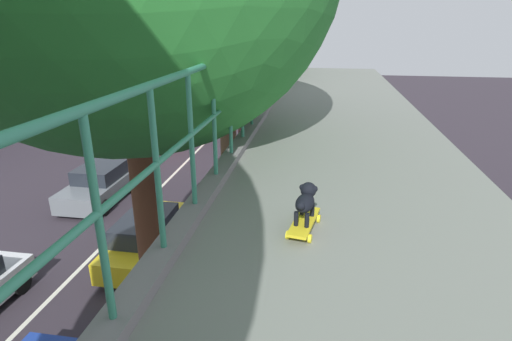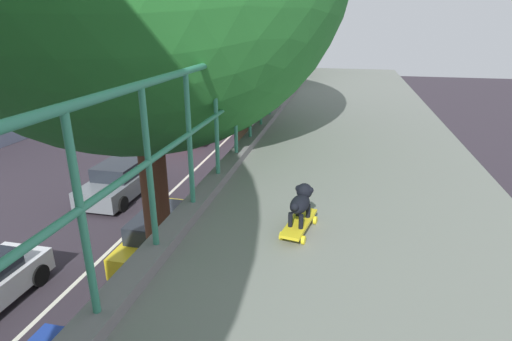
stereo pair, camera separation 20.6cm
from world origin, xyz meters
TOP-DOWN VIEW (x-y plane):
  - car_yellow_cab_fifth at (-4.38, 10.12)m, footprint 1.80×4.32m
  - car_grey_sixth at (-8.19, 13.85)m, footprint 1.95×3.85m
  - city_bus at (-8.19, 27.26)m, footprint 2.67×11.71m
  - roadside_tree_far at (-2.24, 12.41)m, footprint 4.06×4.06m
  - roadside_tree_farthest at (-2.37, 15.97)m, footprint 4.19×4.19m
  - toy_skateboard at (0.73, 2.44)m, footprint 0.27×0.57m
  - small_dog at (0.73, 2.47)m, footprint 0.19×0.38m

SIDE VIEW (x-z plane):
  - car_grey_sixth at x=-8.19m, z-range -0.05..1.45m
  - car_yellow_cab_fifth at x=-4.38m, z-range -0.09..1.53m
  - city_bus at x=-8.19m, z-range 0.22..3.40m
  - toy_skateboard at x=0.73m, z-range 5.54..5.64m
  - small_dog at x=0.73m, z-range 5.64..5.93m
  - roadside_tree_far at x=-2.24m, z-range 2.62..11.03m
  - roadside_tree_farthest at x=-2.37m, z-range 2.86..12.05m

